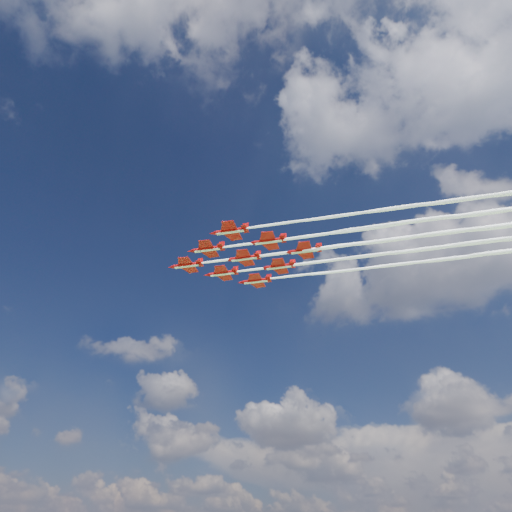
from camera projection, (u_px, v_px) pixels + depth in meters
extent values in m
cylinder|color=#A70909|center=(187.00, 265.00, 159.57)|extent=(8.52, 4.11, 1.19)
cone|color=#A70909|center=(171.00, 267.00, 160.67)|extent=(2.44, 1.86, 1.19)
cone|color=#A70909|center=(202.00, 263.00, 158.55)|extent=(1.89, 1.58, 1.08)
ellipsoid|color=black|center=(180.00, 265.00, 160.26)|extent=(2.45, 1.70, 0.77)
cube|color=#A70909|center=(188.00, 265.00, 159.44)|extent=(6.69, 10.52, 0.15)
cube|color=#A70909|center=(199.00, 264.00, 158.70)|extent=(2.77, 4.17, 0.13)
cube|color=#A70909|center=(200.00, 261.00, 159.16)|extent=(1.67, 0.74, 1.94)
cube|color=white|center=(187.00, 267.00, 159.30)|extent=(7.94, 3.72, 0.13)
cylinder|color=#A70909|center=(207.00, 249.00, 151.19)|extent=(8.52, 4.11, 1.19)
cone|color=#A70909|center=(190.00, 251.00, 152.28)|extent=(2.44, 1.86, 1.19)
cone|color=#A70909|center=(223.00, 247.00, 150.16)|extent=(1.89, 1.58, 1.08)
ellipsoid|color=black|center=(201.00, 249.00, 151.88)|extent=(2.45, 1.70, 0.77)
cube|color=#A70909|center=(209.00, 249.00, 151.05)|extent=(6.69, 10.52, 0.15)
cube|color=#A70909|center=(221.00, 247.00, 150.32)|extent=(2.77, 4.17, 0.13)
cube|color=#A70909|center=(222.00, 244.00, 150.78)|extent=(1.67, 0.74, 1.94)
cube|color=white|center=(207.00, 250.00, 150.91)|extent=(7.94, 3.72, 0.13)
cylinder|color=#A70909|center=(222.00, 273.00, 164.12)|extent=(8.52, 4.11, 1.19)
cone|color=#A70909|center=(207.00, 275.00, 165.21)|extent=(2.44, 1.86, 1.19)
cone|color=#A70909|center=(237.00, 271.00, 163.09)|extent=(1.89, 1.58, 1.08)
ellipsoid|color=black|center=(216.00, 273.00, 164.80)|extent=(2.45, 1.70, 0.77)
cube|color=#A70909|center=(224.00, 273.00, 163.98)|extent=(6.69, 10.52, 0.15)
cube|color=#A70909|center=(235.00, 272.00, 163.24)|extent=(2.77, 4.17, 0.13)
cube|color=#A70909|center=(236.00, 269.00, 163.70)|extent=(1.67, 0.74, 1.94)
cube|color=white|center=(222.00, 275.00, 163.84)|extent=(7.94, 3.72, 0.13)
cylinder|color=#A70909|center=(230.00, 231.00, 142.80)|extent=(8.52, 4.11, 1.19)
cone|color=#A70909|center=(212.00, 233.00, 143.89)|extent=(2.44, 1.86, 1.19)
cone|color=#A70909|center=(247.00, 229.00, 141.78)|extent=(1.89, 1.58, 1.08)
ellipsoid|color=black|center=(223.00, 231.00, 143.49)|extent=(2.45, 1.70, 0.77)
cube|color=#A70909|center=(232.00, 231.00, 142.67)|extent=(6.69, 10.52, 0.15)
cube|color=#A70909|center=(245.00, 229.00, 141.93)|extent=(2.77, 4.17, 0.13)
cube|color=#A70909|center=(246.00, 226.00, 142.39)|extent=(1.67, 0.74, 1.94)
cube|color=white|center=(230.00, 232.00, 142.52)|extent=(7.94, 3.72, 0.13)
cylinder|color=#A70909|center=(244.00, 258.00, 155.73)|extent=(8.52, 4.11, 1.19)
cone|color=#A70909|center=(228.00, 260.00, 156.82)|extent=(2.44, 1.86, 1.19)
cone|color=#A70909|center=(260.00, 256.00, 154.70)|extent=(1.89, 1.58, 1.08)
ellipsoid|color=black|center=(238.00, 257.00, 156.42)|extent=(2.45, 1.70, 0.77)
cube|color=#A70909|center=(246.00, 258.00, 155.59)|extent=(6.69, 10.52, 0.15)
cube|color=#A70909|center=(258.00, 256.00, 154.86)|extent=(2.77, 4.17, 0.13)
cube|color=#A70909|center=(258.00, 254.00, 155.32)|extent=(1.67, 0.74, 1.94)
cube|color=white|center=(244.00, 259.00, 155.45)|extent=(7.94, 3.72, 0.13)
cylinder|color=#A70909|center=(256.00, 281.00, 168.66)|extent=(8.52, 4.11, 1.19)
cone|color=#A70909|center=(240.00, 283.00, 169.75)|extent=(2.44, 1.86, 1.19)
cone|color=#A70909|center=(271.00, 279.00, 167.63)|extent=(1.89, 1.58, 1.08)
ellipsoid|color=black|center=(250.00, 280.00, 169.34)|extent=(2.45, 1.70, 0.77)
cube|color=#A70909|center=(257.00, 281.00, 168.52)|extent=(6.69, 10.52, 0.15)
cube|color=#A70909|center=(268.00, 279.00, 167.78)|extent=(2.77, 4.17, 0.13)
cube|color=#A70909|center=(269.00, 277.00, 168.24)|extent=(1.67, 0.74, 1.94)
cube|color=white|center=(256.00, 282.00, 168.38)|extent=(7.94, 3.72, 0.13)
cylinder|color=#A70909|center=(269.00, 241.00, 147.34)|extent=(8.52, 4.11, 1.19)
cone|color=#A70909|center=(251.00, 243.00, 148.44)|extent=(2.44, 1.86, 1.19)
cone|color=#A70909|center=(285.00, 239.00, 146.32)|extent=(1.89, 1.58, 1.08)
ellipsoid|color=black|center=(261.00, 241.00, 148.03)|extent=(2.45, 1.70, 0.77)
cube|color=#A70909|center=(270.00, 241.00, 147.21)|extent=(6.69, 10.52, 0.15)
cube|color=#A70909|center=(283.00, 239.00, 146.47)|extent=(2.77, 4.17, 0.13)
cube|color=#A70909|center=(284.00, 236.00, 146.93)|extent=(1.67, 0.74, 1.94)
cube|color=white|center=(269.00, 242.00, 147.07)|extent=(7.94, 3.72, 0.13)
cylinder|color=#A70909|center=(279.00, 266.00, 160.27)|extent=(8.52, 4.11, 1.19)
cone|color=#A70909|center=(263.00, 268.00, 161.36)|extent=(2.44, 1.86, 1.19)
cone|color=#A70909|center=(294.00, 265.00, 159.24)|extent=(1.89, 1.58, 1.08)
ellipsoid|color=black|center=(272.00, 266.00, 160.96)|extent=(2.45, 1.70, 0.77)
cube|color=#A70909|center=(281.00, 266.00, 160.13)|extent=(6.69, 10.52, 0.15)
cube|color=#A70909|center=(292.00, 265.00, 159.40)|extent=(2.77, 4.17, 0.13)
cube|color=#A70909|center=(293.00, 262.00, 159.86)|extent=(1.67, 0.74, 1.94)
cube|color=white|center=(279.00, 268.00, 159.99)|extent=(7.94, 3.72, 0.13)
cylinder|color=#A70909|center=(304.00, 250.00, 151.88)|extent=(8.52, 4.11, 1.19)
cone|color=#A70909|center=(287.00, 253.00, 152.98)|extent=(2.44, 1.86, 1.19)
cone|color=#A70909|center=(321.00, 248.00, 150.86)|extent=(1.89, 1.58, 1.08)
ellipsoid|color=black|center=(297.00, 250.00, 152.57)|extent=(2.45, 1.70, 0.77)
cube|color=#A70909|center=(306.00, 250.00, 151.75)|extent=(6.69, 10.52, 0.15)
cube|color=#A70909|center=(319.00, 249.00, 151.01)|extent=(2.77, 4.17, 0.13)
cube|color=#A70909|center=(319.00, 246.00, 151.47)|extent=(1.67, 0.74, 1.94)
cube|color=white|center=(305.00, 252.00, 151.61)|extent=(7.94, 3.72, 0.13)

